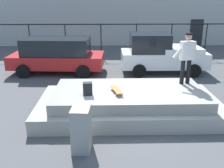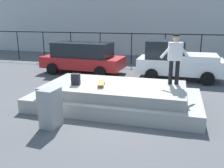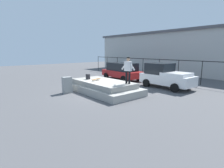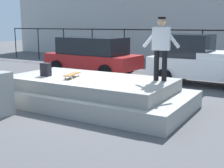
{
  "view_description": "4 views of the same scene",
  "coord_description": "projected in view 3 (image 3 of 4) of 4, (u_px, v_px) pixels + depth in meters",
  "views": [
    {
      "loc": [
        -0.84,
        -7.45,
        3.62
      ],
      "look_at": [
        -0.61,
        1.22,
        0.66
      ],
      "focal_mm": 41.05,
      "sensor_mm": 36.0,
      "label": 1
    },
    {
      "loc": [
        2.0,
        -7.78,
        3.05
      ],
      "look_at": [
        -0.36,
        0.84,
        0.64
      ],
      "focal_mm": 39.45,
      "sensor_mm": 36.0,
      "label": 2
    },
    {
      "loc": [
        9.83,
        -7.26,
        2.9
      ],
      "look_at": [
        -0.3,
        1.28,
        0.41
      ],
      "focal_mm": 28.23,
      "sensor_mm": 36.0,
      "label": 3
    },
    {
      "loc": [
        4.87,
        -7.0,
        2.32
      ],
      "look_at": [
        0.15,
        1.13,
        0.48
      ],
      "focal_mm": 48.94,
      "sensor_mm": 36.0,
      "label": 4
    }
  ],
  "objects": [
    {
      "name": "skateboarder",
      "position": [
        128.0,
        68.0,
        11.3
      ],
      "size": [
        1.02,
        0.32,
        1.72
      ],
      "color": "black",
      "rests_on": "concrete_ledge"
    },
    {
      "name": "concrete_ledge",
      "position": [
        103.0,
        87.0,
        12.66
      ],
      "size": [
        5.83,
        2.95,
        0.8
      ],
      "color": "#9E9B93",
      "rests_on": "ground_plane"
    },
    {
      "name": "car_white_pickup_mid",
      "position": [
        165.0,
        76.0,
        14.07
      ],
      "size": [
        4.19,
        2.12,
        1.94
      ],
      "color": "white",
      "rests_on": "ground_plane"
    },
    {
      "name": "utility_box",
      "position": [
        67.0,
        85.0,
        12.31
      ],
      "size": [
        0.49,
        0.63,
        1.13
      ],
      "primitive_type": "cube",
      "rotation": [
        0.0,
        0.0,
        -0.08
      ],
      "color": "gray",
      "rests_on": "ground_plane"
    },
    {
      "name": "warehouse_building",
      "position": [
        204.0,
        52.0,
        22.3
      ],
      "size": [
        31.86,
        7.89,
        5.48
      ],
      "color": "#B2B2AD",
      "rests_on": "ground_plane"
    },
    {
      "name": "fence_row",
      "position": [
        168.0,
        66.0,
        17.59
      ],
      "size": [
        24.06,
        0.06,
        2.09
      ],
      "color": "black",
      "rests_on": "ground_plane"
    },
    {
      "name": "backpack",
      "position": [
        88.0,
        77.0,
        13.26
      ],
      "size": [
        0.29,
        0.22,
        0.39
      ],
      "primitive_type": "cube",
      "rotation": [
        0.0,
        0.0,
        0.08
      ],
      "color": "black",
      "rests_on": "concrete_ledge"
    },
    {
      "name": "car_red_hatchback_near",
      "position": [
        122.0,
        71.0,
        18.0
      ],
      "size": [
        4.65,
        2.38,
        1.73
      ],
      "color": "#B21E1E",
      "rests_on": "ground_plane"
    },
    {
      "name": "skateboard",
      "position": [
        96.0,
        79.0,
        12.71
      ],
      "size": [
        0.38,
        0.82,
        0.12
      ],
      "color": "brown",
      "rests_on": "concrete_ledge"
    },
    {
      "name": "ground_plane",
      "position": [
        101.0,
        92.0,
        12.53
      ],
      "size": [
        60.0,
        60.0,
        0.0
      ],
      "primitive_type": "plane",
      "color": "#4C4C4F"
    }
  ]
}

